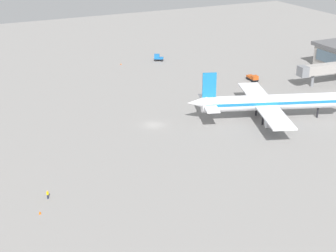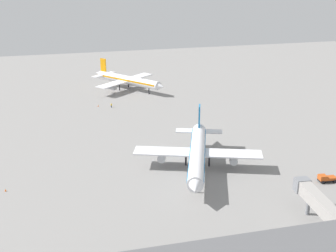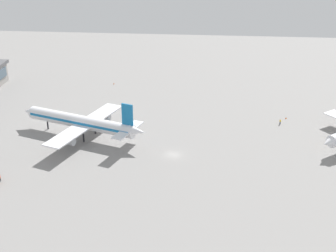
# 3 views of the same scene
# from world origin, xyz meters

# --- Properties ---
(ground) EXTENTS (288.00, 288.00, 0.00)m
(ground) POSITION_xyz_m (0.00, 0.00, 0.00)
(ground) COLOR gray
(airplane_at_gate) EXTENTS (27.76, 32.06, 11.66)m
(airplane_at_gate) POSITION_xyz_m (-13.55, 55.45, 4.24)
(airplane_at_gate) COLOR white
(airplane_at_gate) RESTS_ON ground
(airplane_taxiing) EXTENTS (33.58, 40.83, 12.84)m
(airplane_taxiing) POSITION_xyz_m (-9.22, -27.76, 4.67)
(airplane_taxiing) COLOR white
(airplane_taxiing) RESTS_ON ground
(pushback_tractor) EXTENTS (4.52, 2.46, 1.90)m
(pushback_tractor) POSITION_xyz_m (19.60, -42.61, 0.97)
(pushback_tractor) COLOR black
(pushback_tractor) RESTS_ON ground
(ground_crew_worker) EXTENTS (0.54, 0.54, 1.67)m
(ground_crew_worker) POSITION_xyz_m (-23.80, 31.85, 0.85)
(ground_crew_worker) COLOR #1E2338
(ground_crew_worker) RESTS_ON ground
(jet_bridge) EXTENTS (4.49, 20.79, 6.74)m
(jet_bridge) POSITION_xyz_m (6.61, -60.22, 5.14)
(jet_bridge) COLOR #9E9993
(jet_bridge) RESTS_ON ground
(safety_cone_near_gate) EXTENTS (0.44, 0.44, 0.60)m
(safety_cone_near_gate) POSITION_xyz_m (-57.26, -28.05, 0.30)
(safety_cone_near_gate) COLOR #EA590C
(safety_cone_near_gate) RESTS_ON ground
(safety_cone_mid_apron) EXTENTS (0.44, 0.44, 0.60)m
(safety_cone_mid_apron) POSITION_xyz_m (-28.41, 34.34, 0.30)
(safety_cone_mid_apron) COLOR #EA590C
(safety_cone_mid_apron) RESTS_ON ground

